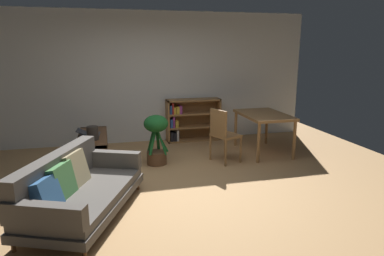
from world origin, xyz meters
The scene contains 10 objects.
ground_plane centered at (0.00, 0.00, 0.00)m, with size 8.16×8.16×0.00m, color tan.
back_wall_panel centered at (0.00, 2.70, 1.35)m, with size 6.80×0.10×2.70m, color silver.
fabric_couch centered at (-1.32, -0.50, 0.34)m, with size 1.50×2.01×0.75m.
media_console centered at (-1.19, 1.32, 0.26)m, with size 0.47×1.38×0.52m.
open_laptop centered at (-1.23, 1.38, 0.55)m, with size 0.39×0.31×0.10m.
desk_speaker centered at (-1.17, 1.05, 0.63)m, with size 0.18×0.18×0.22m.
potted_floor_plant centered at (-0.13, 1.12, 0.51)m, with size 0.42×0.45×0.86m.
dining_table centered at (1.94, 1.31, 0.67)m, with size 0.79×1.20×0.75m.
dining_chair_near centered at (1.00, 0.94, 0.54)m, with size 0.52×0.56×0.94m.
bookshelf centered at (0.79, 2.51, 0.45)m, with size 1.16×0.33×0.90m.
Camera 1 is at (-0.90, -4.47, 1.96)m, focal length 31.84 mm.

